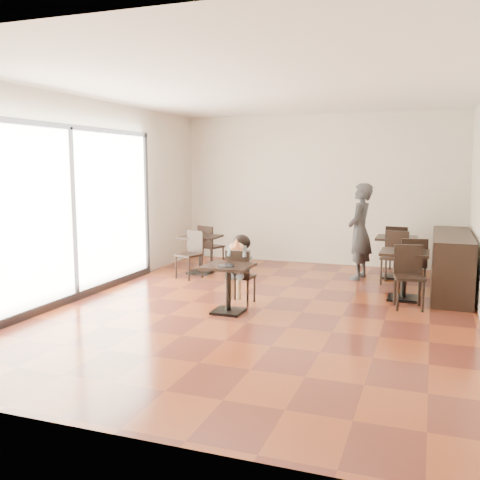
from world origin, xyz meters
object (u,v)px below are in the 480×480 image
at_px(child, 241,270).
at_px(chair_back_b, 394,258).
at_px(child_chair, 241,277).
at_px(chair_mid_b, 409,278).
at_px(cafe_table_left, 201,254).
at_px(adult_patron, 360,231).
at_px(chair_mid_a, 412,265).
at_px(chair_left_a, 211,247).
at_px(chair_left_b, 189,255).
at_px(child_table, 228,289).
at_px(chair_back_a, 398,249).
at_px(cafe_table_back, 396,257).
at_px(cafe_table_mid, 404,275).

distance_m(child, chair_back_b, 3.09).
distance_m(child_chair, chair_mid_b, 2.51).
xyz_separation_m(cafe_table_left, chair_mid_b, (4.00, -1.39, 0.09)).
bearing_deg(chair_back_b, adult_patron, 167.05).
bearing_deg(chair_mid_a, adult_patron, -49.97).
bearing_deg(chair_left_a, adult_patron, -160.61).
relative_size(child_chair, chair_mid_a, 0.91).
height_order(adult_patron, chair_back_b, adult_patron).
distance_m(cafe_table_left, chair_left_b, 0.56).
distance_m(adult_patron, chair_mid_b, 2.20).
distance_m(child_chair, child, 0.11).
bearing_deg(adult_patron, chair_left_b, -62.31).
xyz_separation_m(child_table, adult_patron, (1.47, 3.04, 0.55)).
bearing_deg(child_table, chair_left_a, 116.82).
distance_m(adult_patron, chair_left_a, 3.05).
relative_size(chair_mid_a, chair_back_a, 0.99).
xyz_separation_m(adult_patron, chair_mid_a, (0.98, -0.82, -0.43)).
relative_size(child_chair, chair_left_b, 0.94).
relative_size(adult_patron, cafe_table_left, 2.41).
height_order(adult_patron, chair_mid_b, adult_patron).
bearing_deg(chair_left_b, child_table, -31.89).
distance_m(chair_mid_a, chair_mid_b, 1.10).
bearing_deg(chair_mid_a, cafe_table_left, -14.21).
bearing_deg(cafe_table_left, child, -51.75).
height_order(child, chair_back_b, child).
bearing_deg(cafe_table_back, child_chair, -127.20).
bearing_deg(child_chair, cafe_table_mid, -154.42).
distance_m(cafe_table_back, chair_mid_a, 1.17).
height_order(child_chair, chair_back_b, chair_back_b).
distance_m(child_table, chair_left_b, 2.51).
distance_m(child, chair_back_a, 3.95).
bearing_deg(chair_back_a, cafe_table_left, 28.43).
xyz_separation_m(child_chair, child, (0.00, 0.00, 0.11)).
height_order(chair_left_b, chair_back_b, chair_back_b).
xyz_separation_m(chair_left_a, chair_back_a, (3.67, 0.81, 0.02)).
xyz_separation_m(child_table, cafe_table_left, (-1.55, 2.52, 0.02)).
distance_m(child_table, chair_left_a, 3.44).
bearing_deg(child_chair, cafe_table_left, -51.75).
bearing_deg(adult_patron, chair_mid_b, 35.09).
xyz_separation_m(cafe_table_left, chair_back_b, (3.67, 0.28, 0.10)).
distance_m(chair_mid_b, chair_back_a, 2.77).
bearing_deg(child_table, cafe_table_mid, 35.50).
relative_size(child_table, child_chair, 0.83).
xyz_separation_m(cafe_table_mid, cafe_table_left, (-3.90, 0.84, -0.02)).
distance_m(cafe_table_back, chair_mid_b, 2.24).
height_order(cafe_table_back, chair_back_b, chair_back_b).
height_order(cafe_table_back, chair_back_a, chair_back_a).
height_order(child_table, chair_back_b, chair_back_b).
height_order(cafe_table_mid, chair_mid_b, chair_mid_b).
xyz_separation_m(child, cafe_table_back, (2.12, 2.79, -0.14)).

